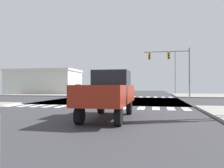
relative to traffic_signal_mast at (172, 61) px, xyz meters
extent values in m
cube|color=#37363B|center=(-6.36, -7.11, -4.86)|extent=(14.00, 90.00, 0.05)
cube|color=#37363B|center=(-6.36, -7.11, -4.86)|extent=(90.00, 12.00, 0.05)
cube|color=gray|center=(6.64, 4.89, -4.77)|extent=(12.00, 12.00, 0.14)
cube|color=gray|center=(-19.36, 4.89, -4.77)|extent=(12.00, 12.00, 0.14)
cube|color=white|center=(-13.11, -14.41, -4.83)|extent=(0.50, 2.00, 0.01)
cube|color=white|center=(-12.11, -14.41, -4.83)|extent=(0.50, 2.00, 0.01)
cube|color=white|center=(-11.11, -14.41, -4.83)|extent=(0.50, 2.00, 0.01)
cube|color=white|center=(-10.11, -14.41, -4.83)|extent=(0.50, 2.00, 0.01)
cube|color=white|center=(-9.11, -14.41, -4.83)|extent=(0.50, 2.00, 0.01)
cube|color=white|center=(-8.11, -14.41, -4.83)|extent=(0.50, 2.00, 0.01)
cube|color=white|center=(-7.11, -14.41, -4.83)|extent=(0.50, 2.00, 0.01)
cube|color=white|center=(-6.11, -14.41, -4.83)|extent=(0.50, 2.00, 0.01)
cube|color=white|center=(-5.11, -14.41, -4.83)|extent=(0.50, 2.00, 0.01)
cube|color=white|center=(-4.11, -14.41, -4.83)|extent=(0.50, 2.00, 0.01)
cube|color=white|center=(-3.11, -14.41, -4.83)|extent=(0.50, 2.00, 0.01)
cube|color=white|center=(-2.11, -14.41, -4.83)|extent=(0.50, 2.00, 0.01)
cube|color=white|center=(-1.11, -14.41, -4.83)|extent=(0.50, 2.00, 0.01)
cube|color=white|center=(-0.11, -14.41, -4.83)|extent=(0.50, 2.00, 0.01)
cube|color=white|center=(-13.11, 0.19, -4.83)|extent=(0.50, 2.00, 0.01)
cube|color=white|center=(-12.11, 0.19, -4.83)|extent=(0.50, 2.00, 0.01)
cube|color=white|center=(-11.11, 0.19, -4.83)|extent=(0.50, 2.00, 0.01)
cube|color=white|center=(-10.11, 0.19, -4.83)|extent=(0.50, 2.00, 0.01)
cube|color=white|center=(-9.11, 0.19, -4.83)|extent=(0.50, 2.00, 0.01)
cube|color=white|center=(-8.11, 0.19, -4.83)|extent=(0.50, 2.00, 0.01)
cube|color=white|center=(-7.11, 0.19, -4.83)|extent=(0.50, 2.00, 0.01)
cube|color=white|center=(-6.11, 0.19, -4.83)|extent=(0.50, 2.00, 0.01)
cube|color=white|center=(-5.11, 0.19, -4.83)|extent=(0.50, 2.00, 0.01)
cube|color=white|center=(-4.11, 0.19, -4.83)|extent=(0.50, 2.00, 0.01)
cube|color=white|center=(-3.11, 0.19, -4.83)|extent=(0.50, 2.00, 0.01)
cube|color=white|center=(-2.11, 0.19, -4.83)|extent=(0.50, 2.00, 0.01)
cube|color=white|center=(-1.11, 0.19, -4.83)|extent=(0.50, 2.00, 0.01)
cube|color=white|center=(-0.11, 0.19, -4.83)|extent=(0.50, 2.00, 0.01)
cylinder|color=gray|center=(2.29, 0.02, -1.55)|extent=(0.20, 0.20, 6.58)
cylinder|color=gray|center=(-0.67, 0.02, 1.34)|extent=(5.92, 0.14, 0.14)
cube|color=yellow|center=(-0.37, 0.02, 0.79)|extent=(0.32, 0.40, 1.00)
sphere|color=red|center=(-0.37, -0.22, 1.10)|extent=(0.22, 0.22, 0.22)
sphere|color=black|center=(-0.37, -0.22, 0.79)|extent=(0.22, 0.22, 0.22)
sphere|color=black|center=(-0.37, -0.22, 0.48)|extent=(0.22, 0.22, 0.22)
cube|color=yellow|center=(-2.92, 0.02, 0.79)|extent=(0.32, 0.40, 1.00)
sphere|color=red|center=(-2.92, -0.22, 1.10)|extent=(0.22, 0.22, 0.22)
sphere|color=black|center=(-2.92, -0.22, 0.79)|extent=(0.22, 0.22, 0.22)
sphere|color=black|center=(-2.92, -0.22, 0.48)|extent=(0.22, 0.22, 0.22)
cylinder|color=gray|center=(1.43, 10.65, -0.91)|extent=(0.16, 0.16, 7.85)
cylinder|color=gray|center=(0.73, 10.65, 2.92)|extent=(1.40, 0.10, 0.10)
ellipsoid|color=silver|center=(0.03, 10.65, 2.87)|extent=(0.60, 0.32, 0.20)
cube|color=beige|center=(-23.08, 7.87, -2.73)|extent=(12.75, 7.17, 4.22)
cube|color=silver|center=(-23.08, 7.87, -0.41)|extent=(13.05, 7.47, 0.40)
cube|color=black|center=(-15.20, 5.29, -3.94)|extent=(0.24, 2.20, 1.80)
cylinder|color=black|center=(-5.16, -17.79, -4.47)|extent=(0.26, 0.74, 0.74)
cylinder|color=black|center=(-3.56, -17.79, -4.47)|extent=(0.26, 0.74, 0.74)
cylinder|color=black|center=(-5.16, -21.26, -4.47)|extent=(0.26, 0.74, 0.74)
cylinder|color=black|center=(-3.56, -21.26, -4.47)|extent=(0.26, 0.74, 0.74)
cube|color=maroon|center=(-4.36, -19.53, -3.67)|extent=(2.00, 5.10, 0.86)
cube|color=black|center=(-4.36, -18.63, -2.87)|extent=(1.76, 1.79, 0.75)
cylinder|color=black|center=(-10.64, 8.19, -4.50)|extent=(0.26, 0.68, 0.68)
cylinder|color=black|center=(-12.08, 8.19, -4.50)|extent=(0.26, 0.68, 0.68)
cylinder|color=black|center=(-10.64, 11.12, -4.50)|extent=(0.26, 0.68, 0.68)
cylinder|color=black|center=(-12.08, 11.12, -4.50)|extent=(0.26, 0.68, 0.68)
cube|color=maroon|center=(-11.36, 9.65, -3.83)|extent=(1.80, 4.30, 0.66)
cube|color=black|center=(-11.36, 9.65, -3.23)|extent=(1.55, 2.24, 0.54)
cylinder|color=black|center=(-7.64, 14.41, -4.50)|extent=(0.26, 0.68, 0.68)
cylinder|color=black|center=(-9.08, 14.41, -4.50)|extent=(0.26, 0.68, 0.68)
cylinder|color=black|center=(-7.64, 17.34, -4.50)|extent=(0.26, 0.68, 0.68)
cylinder|color=black|center=(-9.08, 17.34, -4.50)|extent=(0.26, 0.68, 0.68)
cube|color=#B3B5B2|center=(-8.36, 15.88, -3.83)|extent=(1.80, 4.30, 0.66)
cube|color=black|center=(-8.36, 15.88, -3.23)|extent=(1.55, 2.24, 0.54)
camera|label=1|loc=(-2.16, -29.40, -3.26)|focal=34.01mm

